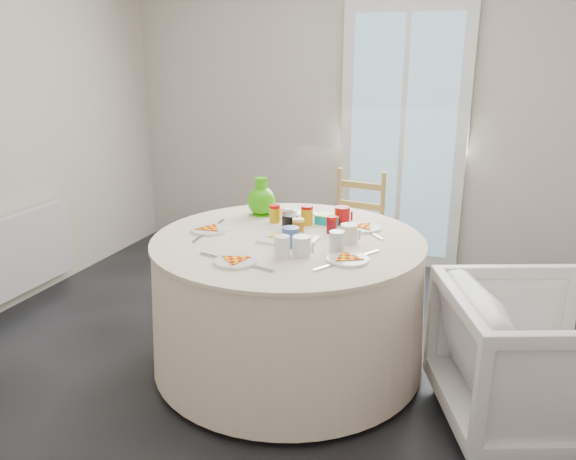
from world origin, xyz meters
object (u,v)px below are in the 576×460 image
(radiator, at_px, (18,254))
(armchair, at_px, (532,354))
(green_pitcher, at_px, (261,197))
(table, at_px, (288,303))
(wooden_chair, at_px, (352,230))

(radiator, bearing_deg, armchair, -5.05)
(armchair, height_order, green_pitcher, green_pitcher)
(table, height_order, wooden_chair, wooden_chair)
(table, distance_m, wooden_chair, 1.15)
(wooden_chair, relative_size, green_pitcher, 3.95)
(table, bearing_deg, green_pitcher, 129.45)
(armchair, bearing_deg, table, 61.24)
(radiator, xyz_separation_m, table, (2.02, -0.11, -0.01))
(armchair, bearing_deg, wooden_chair, 20.64)
(radiator, bearing_deg, table, -3.18)
(radiator, distance_m, green_pitcher, 1.81)
(radiator, distance_m, armchair, 3.29)
(table, bearing_deg, armchair, -8.05)
(green_pitcher, bearing_deg, wooden_chair, 88.10)
(radiator, distance_m, wooden_chair, 2.35)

